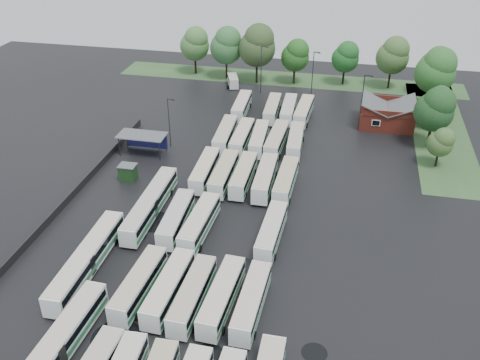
# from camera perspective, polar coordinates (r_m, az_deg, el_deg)

# --- Properties ---
(ground) EXTENTS (160.00, 160.00, 0.00)m
(ground) POSITION_cam_1_polar(r_m,az_deg,el_deg) (71.74, -3.61, -6.28)
(ground) COLOR black
(ground) RESTS_ON ground
(brick_building) EXTENTS (10.07, 8.60, 5.39)m
(brick_building) POSITION_cam_1_polar(r_m,az_deg,el_deg) (106.46, 15.36, 6.59)
(brick_building) COLOR maroon
(brick_building) RESTS_ON ground
(wash_shed) EXTENTS (8.20, 4.20, 3.58)m
(wash_shed) POSITION_cam_1_polar(r_m,az_deg,el_deg) (93.22, -10.32, 4.55)
(wash_shed) COLOR #2D2D30
(wash_shed) RESTS_ON ground
(utility_hut) EXTENTS (2.70, 2.20, 2.62)m
(utility_hut) POSITION_cam_1_polar(r_m,az_deg,el_deg) (85.96, -11.86, 0.81)
(utility_hut) COLOR #133214
(utility_hut) RESTS_ON ground
(grass_strip_north) EXTENTS (80.00, 10.00, 0.01)m
(grass_strip_north) POSITION_cam_1_polar(r_m,az_deg,el_deg) (128.27, 5.09, 10.68)
(grass_strip_north) COLOR #315429
(grass_strip_north) RESTS_ON ground
(grass_strip_east) EXTENTS (10.00, 50.00, 0.01)m
(grass_strip_east) POSITION_cam_1_polar(r_m,az_deg,el_deg) (108.36, 20.50, 5.06)
(grass_strip_east) COLOR #315429
(grass_strip_east) RESTS_ON ground
(west_fence) EXTENTS (0.10, 50.00, 1.20)m
(west_fence) POSITION_cam_1_polar(r_m,az_deg,el_deg) (85.29, -16.69, -0.69)
(west_fence) COLOR #2D2D30
(west_fence) RESTS_ON ground
(bus_r1c0) EXTENTS (2.96, 11.39, 3.14)m
(bus_r1c0) POSITION_cam_1_polar(r_m,az_deg,el_deg) (63.01, -10.72, -10.86)
(bus_r1c0) COLOR white
(bus_r1c0) RESTS_ON ground
(bus_r1c1) EXTENTS (2.85, 11.48, 3.17)m
(bus_r1c1) POSITION_cam_1_polar(r_m,az_deg,el_deg) (61.98, -7.61, -11.33)
(bus_r1c1) COLOR white
(bus_r1c1) RESTS_ON ground
(bus_r1c2) EXTENTS (2.68, 11.25, 3.11)m
(bus_r1c2) POSITION_cam_1_polar(r_m,az_deg,el_deg) (60.90, -5.09, -12.09)
(bus_r1c2) COLOR white
(bus_r1c2) RESTS_ON ground
(bus_r1c3) EXTENTS (3.00, 11.51, 3.17)m
(bus_r1c3) POSITION_cam_1_polar(r_m,az_deg,el_deg) (60.46, -1.96, -12.29)
(bus_r1c3) COLOR white
(bus_r1c3) RESTS_ON ground
(bus_r1c4) EXTENTS (2.65, 11.14, 3.08)m
(bus_r1c4) POSITION_cam_1_polar(r_m,az_deg,el_deg) (59.91, 1.22, -12.83)
(bus_r1c4) COLOR white
(bus_r1c4) RESTS_ON ground
(bus_r2c0) EXTENTS (2.87, 11.43, 3.16)m
(bus_r2c0) POSITION_cam_1_polar(r_m,az_deg,el_deg) (72.96, -6.82, -4.08)
(bus_r2c0) COLOR white
(bus_r2c0) RESTS_ON ground
(bus_r2c1) EXTENTS (2.87, 11.59, 3.20)m
(bus_r2c1) POSITION_cam_1_polar(r_m,az_deg,el_deg) (71.75, -4.33, -4.57)
(bus_r2c1) COLOR white
(bus_r2c1) RESTS_ON ground
(bus_r2c4) EXTENTS (2.74, 11.24, 3.11)m
(bus_r2c4) POSITION_cam_1_polar(r_m,az_deg,el_deg) (70.16, 3.37, -5.49)
(bus_r2c4) COLOR white
(bus_r2c4) RESTS_ON ground
(bus_r3c0) EXTENTS (2.72, 11.38, 3.15)m
(bus_r3c0) POSITION_cam_1_polar(r_m,az_deg,el_deg) (84.09, -3.77, 1.06)
(bus_r3c0) COLOR white
(bus_r3c0) RESTS_ON ground
(bus_r3c1) EXTENTS (2.57, 11.55, 3.21)m
(bus_r3c1) POSITION_cam_1_polar(r_m,az_deg,el_deg) (82.93, -1.74, 0.70)
(bus_r3c1) COLOR white
(bus_r3c1) RESTS_ON ground
(bus_r3c2) EXTENTS (2.45, 11.26, 3.13)m
(bus_r3c2) POSITION_cam_1_polar(r_m,az_deg,el_deg) (82.57, 0.37, 0.54)
(bus_r3c2) COLOR white
(bus_r3c2) RESTS_ON ground
(bus_r3c3) EXTENTS (2.73, 11.66, 3.23)m
(bus_r3c3) POSITION_cam_1_polar(r_m,az_deg,el_deg) (81.79, 2.68, 0.23)
(bus_r3c3) COLOR white
(bus_r3c3) RESTS_ON ground
(bus_r3c4) EXTENTS (2.64, 11.40, 3.16)m
(bus_r3c4) POSITION_cam_1_polar(r_m,az_deg,el_deg) (81.34, 4.90, -0.06)
(bus_r3c4) COLOR white
(bus_r3c4) RESTS_ON ground
(bus_r4c0) EXTENTS (2.98, 11.77, 3.25)m
(bus_r4c0) POSITION_cam_1_polar(r_m,az_deg,el_deg) (95.45, -1.58, 4.88)
(bus_r4c0) COLOR white
(bus_r4c0) RESTS_ON ground
(bus_r4c1) EXTENTS (2.50, 11.34, 3.15)m
(bus_r4c1) POSITION_cam_1_polar(r_m,az_deg,el_deg) (94.58, 0.22, 4.60)
(bus_r4c1) COLOR white
(bus_r4c1) RESTS_ON ground
(bus_r4c2) EXTENTS (2.89, 11.14, 3.07)m
(bus_r4c2) POSITION_cam_1_polar(r_m,az_deg,el_deg) (94.11, 2.05, 4.42)
(bus_r4c2) COLOR white
(bus_r4c2) RESTS_ON ground
(bus_r4c3) EXTENTS (2.88, 11.72, 3.24)m
(bus_r4c3) POSITION_cam_1_polar(r_m,az_deg,el_deg) (93.72, 3.94, 4.31)
(bus_r4c3) COLOR white
(bus_r4c3) RESTS_ON ground
(bus_r4c4) EXTENTS (2.84, 11.15, 3.08)m
(bus_r4c4) POSITION_cam_1_polar(r_m,az_deg,el_deg) (93.81, 5.93, 4.18)
(bus_r4c4) COLOR white
(bus_r4c4) RESTS_ON ground
(bus_r5c0) EXTENTS (2.81, 11.29, 3.12)m
(bus_r5c0) POSITION_cam_1_polar(r_m,az_deg,el_deg) (107.80, 0.17, 7.91)
(bus_r5c0) COLOR white
(bus_r5c0) RESTS_ON ground
(bus_r5c2) EXTENTS (2.74, 11.18, 3.09)m
(bus_r5c2) POSITION_cam_1_polar(r_m,az_deg,el_deg) (106.65, 3.46, 7.59)
(bus_r5c2) COLOR white
(bus_r5c2) RESTS_ON ground
(bus_r5c3) EXTENTS (2.73, 11.26, 3.12)m
(bus_r5c3) POSITION_cam_1_polar(r_m,az_deg,el_deg) (106.47, 5.20, 7.49)
(bus_r5c3) COLOR white
(bus_r5c3) RESTS_ON ground
(bus_r5c4) EXTENTS (2.94, 11.49, 3.17)m
(bus_r5c4) POSITION_cam_1_polar(r_m,az_deg,el_deg) (106.03, 6.82, 7.32)
(bus_r5c4) COLOR white
(bus_r5c4) RESTS_ON ground
(artic_bus_west_a) EXTENTS (3.09, 17.16, 3.17)m
(artic_bus_west_a) POSITION_cam_1_polar(r_m,az_deg,el_deg) (58.07, -18.97, -16.60)
(artic_bus_west_a) COLOR white
(artic_bus_west_a) RESTS_ON ground
(artic_bus_west_b) EXTENTS (2.56, 17.24, 3.20)m
(artic_bus_west_b) POSITION_cam_1_polar(r_m,az_deg,el_deg) (76.43, -9.54, -2.54)
(artic_bus_west_b) COLOR white
(artic_bus_west_b) RESTS_ON ground
(artic_bus_west_c) EXTENTS (2.68, 17.47, 3.24)m
(artic_bus_west_c) POSITION_cam_1_polar(r_m,az_deg,el_deg) (67.81, -16.01, -8.17)
(artic_bus_west_c) COLOR white
(artic_bus_west_c) RESTS_ON ground
(minibus) EXTENTS (3.62, 5.77, 2.37)m
(minibus) POSITION_cam_1_polar(r_m,az_deg,el_deg) (122.85, -0.76, 10.56)
(minibus) COLOR silver
(minibus) RESTS_ON ground
(tree_north_0) EXTENTS (6.88, 6.88, 11.39)m
(tree_north_0) POSITION_cam_1_polar(r_m,az_deg,el_deg) (129.76, -4.81, 14.32)
(tree_north_0) COLOR black
(tree_north_0) RESTS_ON ground
(tree_north_1) EXTENTS (7.45, 7.45, 12.33)m
(tree_north_1) POSITION_cam_1_polar(r_m,az_deg,el_deg) (125.86, -1.42, 14.20)
(tree_north_1) COLOR black
(tree_north_1) RESTS_ON ground
(tree_north_2) EXTENTS (8.26, 8.26, 13.68)m
(tree_north_2) POSITION_cam_1_polar(r_m,az_deg,el_deg) (122.72, 1.91, 14.20)
(tree_north_2) COLOR black
(tree_north_2) RESTS_ON ground
(tree_north_3) EXTENTS (6.31, 6.31, 10.46)m
(tree_north_3) POSITION_cam_1_polar(r_m,az_deg,el_deg) (123.37, 5.99, 13.13)
(tree_north_3) COLOR black
(tree_north_3) RESTS_ON ground
(tree_north_4) EXTENTS (6.08, 6.08, 10.07)m
(tree_north_4) POSITION_cam_1_polar(r_m,az_deg,el_deg) (124.60, 11.25, 12.78)
(tree_north_4) COLOR black
(tree_north_4) RESTS_ON ground
(tree_north_5) EXTENTS (7.14, 7.14, 11.83)m
(tree_north_5) POSITION_cam_1_polar(r_m,az_deg,el_deg) (124.23, 16.06, 12.69)
(tree_north_5) COLOR black
(tree_north_5) RESTS_ON ground
(tree_north_6) EXTENTS (4.84, 4.84, 8.02)m
(tree_north_6) POSITION_cam_1_polar(r_m,az_deg,el_deg) (126.36, 20.01, 11.16)
(tree_north_6) COLOR #2F2419
(tree_north_6) RESTS_ON ground
(tree_east_0) EXTENTS (4.29, 4.26, 7.06)m
(tree_east_0) POSITION_cam_1_polar(r_m,az_deg,el_deg) (92.39, 20.69, 3.83)
(tree_east_0) COLOR black
(tree_east_0) RESTS_ON ground
(tree_east_1) EXTENTS (6.79, 6.79, 11.25)m
(tree_east_1) POSITION_cam_1_polar(r_m,az_deg,el_deg) (97.93, 20.15, 7.14)
(tree_east_1) COLOR black
(tree_east_1) RESTS_ON ground
(tree_east_2) EXTENTS (5.18, 5.18, 8.59)m
(tree_east_2) POSITION_cam_1_polar(r_m,az_deg,el_deg) (106.39, 20.36, 7.89)
(tree_east_2) COLOR black
(tree_east_2) RESTS_ON ground
(tree_east_3) EXTENTS (7.95, 7.95, 13.17)m
(tree_east_3) POSITION_cam_1_polar(r_m,az_deg,el_deg) (114.03, 20.25, 10.94)
(tree_east_3) COLOR black
(tree_east_3) RESTS_ON ground
(tree_east_4) EXTENTS (6.57, 6.57, 10.88)m
(tree_east_4) POSITION_cam_1_polar(r_m,az_deg,el_deg) (122.97, 20.18, 11.55)
(tree_east_4) COLOR #34291C
(tree_east_4) RESTS_ON ground
(lamp_post_ne) EXTENTS (1.67, 0.32, 10.82)m
(lamp_post_ne) POSITION_cam_1_polar(r_m,az_deg,el_deg) (101.58, 12.98, 8.47)
(lamp_post_ne) COLOR #2D2D30
(lamp_post_ne) RESTS_ON ground
(lamp_post_nw) EXTENTS (1.40, 0.27, 9.06)m
(lamp_post_nw) POSITION_cam_1_polar(r_m,az_deg,el_deg) (93.75, -7.53, 6.47)
(lamp_post_nw) COLOR #2D2D30
(lamp_post_nw) RESTS_ON ground
(lamp_post_back_w) EXTENTS (1.62, 0.32, 10.51)m
(lamp_post_back_w) POSITION_cam_1_polar(r_m,az_deg,el_deg) (117.22, 2.35, 12.03)
(lamp_post_back_w) COLOR #2D2D30
(lamp_post_back_w) RESTS_ON ground
(lamp_post_back_e) EXTENTS (1.46, 0.28, 9.46)m
(lamp_post_back_e) POSITION_cam_1_polar(r_m,az_deg,el_deg) (117.76, 7.84, 11.55)
(lamp_post_back_e) COLOR #2D2D30
(lamp_post_back_e) RESTS_ON ground
(puddle_0) EXTENTS (5.40, 5.40, 0.01)m
(puddle_0) POSITION_cam_1_polar(r_m,az_deg,el_deg) (59.90, -13.05, -16.11)
(puddle_0) COLOR black
(puddle_0) RESTS_ON ground
(puddle_1) EXTENTS (3.25, 3.25, 0.01)m
(puddle_1) POSITION_cam_1_polar(r_m,az_deg,el_deg) (57.01, -3.34, -18.16)
(puddle_1) COLOR black
(puddle_1) RESTS_ON ground
(puddle_2) EXTENTS (5.14, 5.14, 0.01)m
(puddle_2) POSITION_cam_1_polar(r_m,az_deg,el_deg) (75.77, -9.05, -4.42)
(puddle_2) COLOR black
(puddle_2) RESTS_ON ground
(puddle_3) EXTENTS (3.38, 3.38, 0.01)m
(puddle_3) POSITION_cam_1_polar(r_m,az_deg,el_deg) (67.08, 0.37, -9.19)
(puddle_3) COLOR black
(puddle_3) RESTS_ON ground
(puddle_4) EXTENTS (2.71, 2.71, 0.01)m
(puddle_4) POSITION_cam_1_polar(r_m,az_deg,el_deg) (57.64, 7.93, -17.79)
(puddle_4) COLOR black
(puddle_4) RESTS_ON ground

